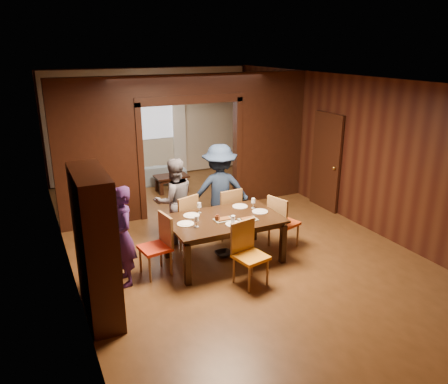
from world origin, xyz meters
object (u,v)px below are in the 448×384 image
person_navy (220,191)px  chair_right (284,221)px  person_purple (122,236)px  hutch (95,246)px  chair_near (251,255)px  dining_table (224,239)px  coffee_table (172,183)px  chair_left (155,246)px  person_grey (174,201)px  sofa (152,174)px  chair_far_l (182,220)px  chair_far_r (226,212)px

person_navy → chair_right: bearing=145.6°
person_purple → hutch: bearing=-40.9°
chair_near → dining_table: bearing=79.8°
person_navy → chair_right: 1.32m
dining_table → coffee_table: 3.87m
chair_left → person_navy: bearing=113.3°
person_grey → chair_near: bearing=102.6°
coffee_table → hutch: hutch is taller
chair_right → hutch: size_ratio=0.48×
person_grey → chair_right: 2.00m
person_purple → sofa: bearing=154.4°
coffee_table → chair_far_l: 3.10m
chair_near → chair_left: bearing=131.4°
coffee_table → chair_left: 4.14m
sofa → chair_left: (-1.32, -4.65, 0.23)m
coffee_table → chair_far_l: size_ratio=0.82×
chair_near → coffee_table: bearing=73.8°
person_navy → person_purple: bearing=42.5°
chair_left → dining_table: bearing=80.3°
hutch → chair_right: bearing=11.7°
person_grey → sofa: 3.70m
dining_table → chair_left: (-1.18, 0.03, 0.10)m
coffee_table → chair_right: 3.92m
chair_far_r → person_purple: bearing=18.6°
sofa → chair_far_l: chair_far_l is taller
hutch → person_navy: bearing=33.3°
chair_near → person_grey: bearing=92.9°
person_purple → chair_right: size_ratio=1.58×
chair_left → chair_far_r: bearing=108.7°
person_grey → hutch: (-1.67, -1.74, 0.21)m
person_navy → person_grey: bearing=11.2°
dining_table → person_navy: bearing=69.1°
person_grey → chair_far_l: (0.05, -0.20, -0.30)m
sofa → dining_table: (-0.14, -4.68, 0.13)m
dining_table → chair_right: (1.18, 0.01, 0.10)m
sofa → hutch: bearing=72.2°
coffee_table → chair_near: (-0.36, -4.72, 0.28)m
coffee_table → person_navy: bearing=-90.1°
sofa → chair_near: 5.56m
coffee_table → chair_far_r: chair_far_r is taller
dining_table → coffee_table: dining_table is taller
sofa → chair_left: 4.84m
person_navy → chair_left: (-1.56, -0.97, -0.39)m
person_purple → chair_far_r: bearing=108.1°
person_purple → dining_table: bearing=86.3°
chair_far_r → hutch: hutch is taller
chair_right → chair_left: bearing=72.3°
person_grey → chair_near: (0.51, -1.94, -0.30)m
dining_table → chair_left: size_ratio=1.90×
person_grey → chair_far_l: bearing=102.8°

